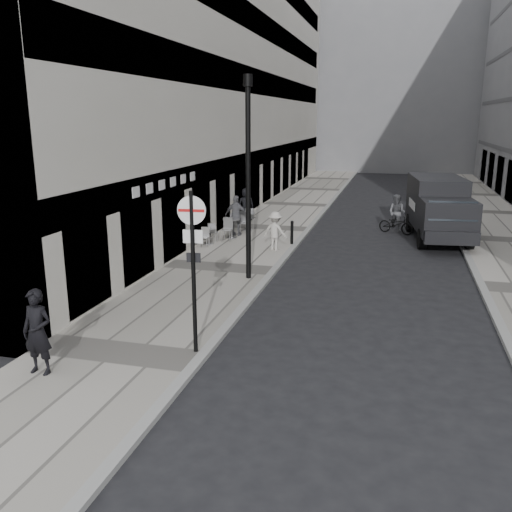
{
  "coord_description": "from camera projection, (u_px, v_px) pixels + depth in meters",
  "views": [
    {
      "loc": [
        4.13,
        -7.78,
        5.43
      ],
      "look_at": [
        0.15,
        7.4,
        1.4
      ],
      "focal_mm": 38.0,
      "sensor_mm": 36.0,
      "label": 1
    }
  ],
  "objects": [
    {
      "name": "ground",
      "position": [
        143.0,
        431.0,
        9.65
      ],
      "size": [
        120.0,
        120.0,
        0.0
      ],
      "primitive_type": "plane",
      "color": "black",
      "rests_on": "ground"
    },
    {
      "name": "sidewalk",
      "position": [
        268.0,
        228.0,
        27.0
      ],
      "size": [
        4.0,
        60.0,
        0.12
      ],
      "primitive_type": "cube",
      "color": "#A8A197",
      "rests_on": "ground"
    },
    {
      "name": "far_sidewalk",
      "position": [
        506.0,
        241.0,
        24.29
      ],
      "size": [
        4.0,
        60.0,
        0.12
      ],
      "primitive_type": "cube",
      "color": "#A8A197",
      "rests_on": "ground"
    },
    {
      "name": "building_left",
      "position": [
        229.0,
        55.0,
        31.85
      ],
      "size": [
        4.0,
        45.0,
        18.0
      ],
      "primitive_type": "cube",
      "color": "beige",
      "rests_on": "ground"
    },
    {
      "name": "building_far",
      "position": [
        381.0,
        65.0,
        59.02
      ],
      "size": [
        24.0,
        16.0,
        22.0
      ],
      "primitive_type": "cube",
      "color": "slate",
      "rests_on": "ground"
    },
    {
      "name": "walking_man",
      "position": [
        37.0,
        332.0,
        11.38
      ],
      "size": [
        0.69,
        0.47,
        1.86
      ],
      "primitive_type": "imported",
      "rotation": [
        0.0,
        0.0,
        -0.03
      ],
      "color": "black",
      "rests_on": "sidewalk"
    },
    {
      "name": "sign_post",
      "position": [
        193.0,
        251.0,
        12.07
      ],
      "size": [
        0.65,
        0.13,
        3.76
      ],
      "rotation": [
        0.0,
        0.0,
        0.11
      ],
      "color": "black",
      "rests_on": "sidewalk"
    },
    {
      "name": "lamppost",
      "position": [
        248.0,
        169.0,
        17.54
      ],
      "size": [
        0.3,
        0.3,
        6.62
      ],
      "color": "black",
      "rests_on": "sidewalk"
    },
    {
      "name": "bollard_near",
      "position": [
        249.0,
        265.0,
        18.43
      ],
      "size": [
        0.11,
        0.11,
        0.85
      ],
      "primitive_type": "cylinder",
      "color": "black",
      "rests_on": "sidewalk"
    },
    {
      "name": "bollard_far",
      "position": [
        292.0,
        233.0,
        23.28
      ],
      "size": [
        0.13,
        0.13,
        0.95
      ],
      "primitive_type": "cylinder",
      "color": "black",
      "rests_on": "sidewalk"
    },
    {
      "name": "panel_van",
      "position": [
        439.0,
        206.0,
        24.44
      ],
      "size": [
        2.84,
        6.11,
        2.78
      ],
      "rotation": [
        0.0,
        0.0,
        0.12
      ],
      "color": "black",
      "rests_on": "ground"
    },
    {
      "name": "cyclist",
      "position": [
        396.0,
        218.0,
        25.89
      ],
      "size": [
        1.84,
        1.29,
        1.88
      ],
      "rotation": [
        0.0,
        0.0,
        -0.43
      ],
      "color": "black",
      "rests_on": "ground"
    },
    {
      "name": "pedestrian_a",
      "position": [
        236.0,
        216.0,
        24.86
      ],
      "size": [
        1.11,
        0.51,
        1.86
      ],
      "primitive_type": "imported",
      "rotation": [
        0.0,
        0.0,
        3.09
      ],
      "color": "#5A5A5F",
      "rests_on": "sidewalk"
    },
    {
      "name": "pedestrian_b",
      "position": [
        275.0,
        231.0,
        22.11
      ],
      "size": [
        1.15,
        0.85,
        1.6
      ],
      "primitive_type": "imported",
      "rotation": [
        0.0,
        0.0,
        2.87
      ],
      "color": "beige",
      "rests_on": "sidewalk"
    },
    {
      "name": "pedestrian_c",
      "position": [
        246.0,
        205.0,
        28.15
      ],
      "size": [
        1.03,
        0.95,
        1.77
      ],
      "primitive_type": "imported",
      "rotation": [
        0.0,
        0.0,
        3.72
      ],
      "color": "black",
      "rests_on": "sidewalk"
    },
    {
      "name": "cafe_table_near",
      "position": [
        231.0,
        226.0,
        24.48
      ],
      "size": [
        0.79,
        1.79,
        1.02
      ],
      "color": "#A4A4A6",
      "rests_on": "sidewalk"
    },
    {
      "name": "cafe_table_mid",
      "position": [
        209.0,
        235.0,
        23.25
      ],
      "size": [
        0.64,
        1.45,
        0.83
      ],
      "color": "silver",
      "rests_on": "sidewalk"
    },
    {
      "name": "cafe_table_far",
      "position": [
        247.0,
        220.0,
        26.08
      ],
      "size": [
        0.78,
        1.75,
        1.0
      ],
      "color": "#B2B2B4",
      "rests_on": "sidewalk"
    }
  ]
}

